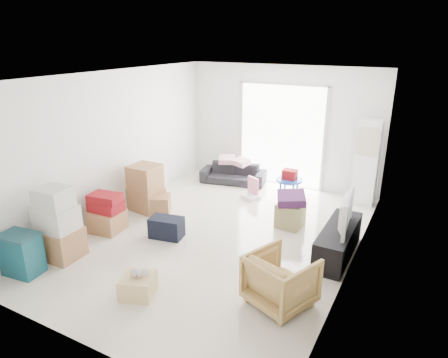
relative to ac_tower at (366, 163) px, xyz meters
name	(u,v)px	position (x,y,z in m)	size (l,w,h in m)	color
room_shell	(217,161)	(-1.95, -2.65, 0.48)	(4.98, 6.48, 3.18)	silver
sliding_door	(281,131)	(-1.95, 0.33, 0.37)	(2.10, 0.04, 2.33)	white
ac_tower	(366,163)	(0.00, 0.00, 0.00)	(0.45, 0.30, 1.75)	white
tv_console	(338,241)	(0.05, -2.34, -0.63)	(0.44, 1.46, 0.49)	black
television	(340,224)	(0.05, -2.34, -0.32)	(0.98, 0.56, 0.13)	black
sofa	(233,171)	(-2.91, -0.15, -0.58)	(1.50, 0.44, 0.59)	black
pillow_left	(227,154)	(-3.11, -0.10, -0.22)	(0.43, 0.34, 0.13)	#E7A9BA
pillow_right	(242,157)	(-2.72, -0.11, -0.22)	(0.39, 0.31, 0.13)	#E7A9BA
armchair	(281,278)	(-0.31, -3.91, -0.49)	(0.75, 0.70, 0.77)	tan
storage_bins	(21,254)	(-3.85, -5.02, -0.56)	(0.59, 0.44, 0.63)	#0F4957
box_stack_a	(58,227)	(-3.75, -4.43, -0.36)	(0.65, 0.55, 1.15)	#B57652
box_stack_b	(107,214)	(-3.75, -3.41, -0.55)	(0.59, 0.57, 0.69)	#B57652
box_stack_c	(146,188)	(-3.72, -2.35, -0.43)	(0.67, 0.58, 0.92)	#B57652
loose_box	(159,204)	(-3.41, -2.35, -0.70)	(0.41, 0.41, 0.34)	#B57652
duffel_bag	(167,228)	(-2.68, -3.12, -0.70)	(0.56, 0.33, 0.36)	black
ottoman	(290,215)	(-0.95, -1.72, -0.66)	(0.44, 0.44, 0.44)	#9C935B
blanket	(291,200)	(-0.95, -1.72, -0.37)	(0.48, 0.48, 0.14)	#4B2255
kids_table	(289,178)	(-1.40, -0.56, -0.39)	(0.55, 0.55, 0.67)	#1B46B5
toy_walker	(251,193)	(-2.13, -0.82, -0.75)	(0.42, 0.41, 0.44)	silver
wood_crate	(138,285)	(-2.04, -4.63, -0.73)	(0.42, 0.42, 0.28)	tan
plush_bunny	(139,273)	(-2.01, -4.63, -0.53)	(0.27, 0.15, 0.14)	#B2ADA8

